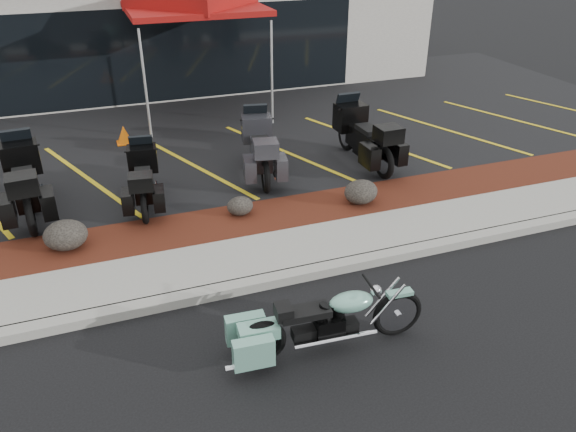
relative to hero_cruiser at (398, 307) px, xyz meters
name	(u,v)px	position (x,y,z in m)	size (l,w,h in m)	color
ground	(273,323)	(-1.48, 0.79, -0.46)	(90.00, 90.00, 0.00)	black
curb	(254,284)	(-1.48, 1.69, -0.39)	(24.00, 0.25, 0.15)	gray
sidewalk	(242,260)	(-1.48, 2.39, -0.39)	(24.00, 1.20, 0.15)	gray
mulch_bed	(224,226)	(-1.48, 3.59, -0.38)	(24.00, 1.20, 0.16)	#32140B
upper_lot	(173,130)	(-1.48, 8.99, -0.39)	(26.00, 9.60, 0.15)	black
dealership_building	(135,16)	(-1.48, 15.26, 1.54)	(18.00, 8.16, 4.00)	#A49E94
boulder_left	(66,235)	(-4.12, 3.60, -0.05)	(0.70, 0.59, 0.50)	black
boulder_mid	(240,206)	(-1.11, 3.77, -0.13)	(0.49, 0.40, 0.34)	black
boulder_right	(361,192)	(1.17, 3.44, -0.07)	(0.65, 0.54, 0.46)	black
hero_cruiser	(398,307)	(0.00, 0.00, 0.00)	(2.62, 0.66, 0.92)	#75B69F
touring_black_front	(22,163)	(-4.80, 5.98, 0.37)	(2.36, 0.90, 1.37)	black
touring_black_mid	(143,163)	(-2.59, 5.48, 0.26)	(1.96, 0.75, 1.14)	black
touring_grey	(256,133)	(-0.07, 6.14, 0.34)	(2.25, 0.86, 1.31)	#2A2A2F
touring_black_rear	(347,122)	(2.09, 6.04, 0.37)	(2.36, 0.90, 1.37)	black
traffic_cone	(124,135)	(-2.75, 8.27, -0.10)	(0.36, 0.36, 0.43)	orange
popup_canopy	(193,3)	(-0.51, 10.05, 2.57)	(4.34, 4.34, 3.17)	silver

